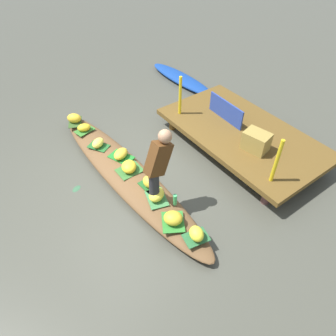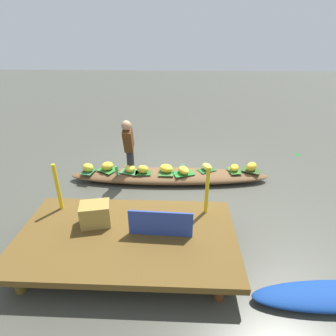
% 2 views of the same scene
% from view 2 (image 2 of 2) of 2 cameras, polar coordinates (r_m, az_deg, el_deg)
% --- Properties ---
extents(canal_water, '(40.00, 40.00, 0.00)m').
position_cam_2_polar(canal_water, '(6.17, 0.26, -2.67)').
color(canal_water, '#46463C').
rests_on(canal_water, ground).
extents(dock_platform, '(3.20, 1.80, 0.38)m').
position_cam_2_polar(dock_platform, '(4.16, -8.66, -14.15)').
color(dock_platform, brown).
rests_on(dock_platform, ground).
extents(vendor_boat, '(4.45, 0.86, 0.24)m').
position_cam_2_polar(vendor_boat, '(6.11, 0.26, -1.69)').
color(vendor_boat, brown).
rests_on(vendor_boat, ground).
extents(leaf_mat_0, '(0.51, 0.41, 0.01)m').
position_cam_2_polar(leaf_mat_0, '(5.97, 3.30, -1.14)').
color(leaf_mat_0, '#1E7226').
rests_on(leaf_mat_0, vendor_boat).
extents(banana_bunch_0, '(0.33, 0.38, 0.16)m').
position_cam_2_polar(banana_bunch_0, '(5.93, 3.32, -0.48)').
color(banana_bunch_0, gold).
rests_on(banana_bunch_0, vendor_boat).
extents(leaf_mat_1, '(0.50, 0.48, 0.01)m').
position_cam_2_polar(leaf_mat_1, '(6.27, -12.58, -0.33)').
color(leaf_mat_1, '#2C7A2C').
rests_on(leaf_mat_1, vendor_boat).
extents(banana_bunch_1, '(0.37, 0.37, 0.18)m').
position_cam_2_polar(banana_bunch_1, '(6.23, -12.66, 0.42)').
color(banana_bunch_1, gold).
rests_on(banana_bunch_1, vendor_boat).
extents(leaf_mat_2, '(0.45, 0.39, 0.01)m').
position_cam_2_polar(leaf_mat_2, '(6.16, 8.15, -0.42)').
color(leaf_mat_2, '#205A26').
rests_on(leaf_mat_2, vendor_boat).
extents(banana_bunch_2, '(0.29, 0.33, 0.16)m').
position_cam_2_polar(banana_bunch_2, '(6.13, 8.19, 0.22)').
color(banana_bunch_2, '#E9E04F').
rests_on(banana_bunch_2, vendor_boat).
extents(leaf_mat_3, '(0.48, 0.40, 0.01)m').
position_cam_2_polar(leaf_mat_3, '(6.10, -7.99, -0.72)').
color(leaf_mat_3, '#3C7A42').
rests_on(leaf_mat_3, vendor_boat).
extents(banana_bunch_3, '(0.34, 0.36, 0.18)m').
position_cam_2_polar(banana_bunch_3, '(6.06, -8.04, 0.01)').
color(banana_bunch_3, yellow).
rests_on(banana_bunch_3, vendor_boat).
extents(leaf_mat_4, '(0.36, 0.26, 0.01)m').
position_cam_2_polar(leaf_mat_4, '(6.00, -5.28, -1.03)').
color(leaf_mat_4, '#1D5722').
rests_on(leaf_mat_4, vendor_boat).
extents(banana_bunch_4, '(0.26, 0.20, 0.18)m').
position_cam_2_polar(banana_bunch_4, '(5.96, -5.31, -0.27)').
color(banana_bunch_4, gold).
rests_on(banana_bunch_4, vendor_boat).
extents(leaf_mat_5, '(0.33, 0.42, 0.01)m').
position_cam_2_polar(leaf_mat_5, '(6.02, -0.38, -0.80)').
color(leaf_mat_5, '#32662C').
rests_on(leaf_mat_5, vendor_boat).
extents(banana_bunch_5, '(0.38, 0.37, 0.18)m').
position_cam_2_polar(banana_bunch_5, '(5.98, -0.39, -0.07)').
color(banana_bunch_5, yellow).
rests_on(banana_bunch_5, vendor_boat).
extents(leaf_mat_6, '(0.31, 0.40, 0.01)m').
position_cam_2_polar(leaf_mat_6, '(6.26, 13.75, -0.53)').
color(leaf_mat_6, '#326F29').
rests_on(leaf_mat_6, vendor_boat).
extents(banana_bunch_6, '(0.26, 0.30, 0.14)m').
position_cam_2_polar(banana_bunch_6, '(6.22, 13.82, 0.06)').
color(banana_bunch_6, gold).
rests_on(banana_bunch_6, vendor_boat).
extents(leaf_mat_7, '(0.47, 0.41, 0.01)m').
position_cam_2_polar(leaf_mat_7, '(6.37, 17.07, -0.46)').
color(leaf_mat_7, '#2F4F21').
rests_on(leaf_mat_7, vendor_boat).
extents(banana_bunch_7, '(0.34, 0.35, 0.19)m').
position_cam_2_polar(banana_bunch_7, '(6.33, 17.18, 0.31)').
color(banana_bunch_7, yellow).
rests_on(banana_bunch_7, vendor_boat).
extents(leaf_mat_8, '(0.32, 0.40, 0.01)m').
position_cam_2_polar(leaf_mat_8, '(6.30, -16.40, -0.66)').
color(leaf_mat_8, '#275D33').
rests_on(leaf_mat_8, vendor_boat).
extents(banana_bunch_8, '(0.30, 0.26, 0.19)m').
position_cam_2_polar(banana_bunch_8, '(6.26, -16.51, 0.09)').
color(banana_bunch_8, yellow).
rests_on(banana_bunch_8, vendor_boat).
extents(vendor_person, '(0.20, 0.45, 1.23)m').
position_cam_2_polar(vendor_person, '(5.76, -8.30, 5.16)').
color(vendor_person, '#28282D').
rests_on(vendor_person, vendor_boat).
extents(water_bottle, '(0.06, 0.06, 0.20)m').
position_cam_2_polar(water_bottle, '(5.97, -10.77, -0.56)').
color(water_bottle, '#44B567').
rests_on(water_bottle, vendor_boat).
extents(market_banner, '(0.92, 0.07, 0.40)m').
position_cam_2_polar(market_banner, '(3.94, -1.60, -11.64)').
color(market_banner, navy).
rests_on(market_banner, dock_platform).
extents(railing_post_west, '(0.06, 0.06, 0.82)m').
position_cam_2_polar(railing_post_west, '(4.33, 8.21, -4.69)').
color(railing_post_west, gold).
rests_on(railing_post_west, dock_platform).
extents(railing_post_east, '(0.06, 0.06, 0.82)m').
position_cam_2_polar(railing_post_east, '(4.72, -22.22, -3.76)').
color(railing_post_east, gold).
rests_on(railing_post_east, dock_platform).
extents(produce_crate, '(0.50, 0.41, 0.35)m').
position_cam_2_polar(produce_crate, '(4.30, -15.03, -9.34)').
color(produce_crate, olive).
rests_on(produce_crate, dock_platform).
extents(drifting_plant_0, '(0.18, 0.21, 0.01)m').
position_cam_2_polar(drifting_plant_0, '(6.90, 3.09, 0.66)').
color(drifting_plant_0, '#325B3D').
rests_on(drifting_plant_0, ground).
extents(drifting_plant_1, '(0.15, 0.20, 0.01)m').
position_cam_2_polar(drifting_plant_1, '(8.28, 25.56, 2.55)').
color(drifting_plant_1, '#176224').
rests_on(drifting_plant_1, ground).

